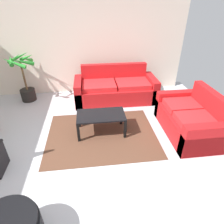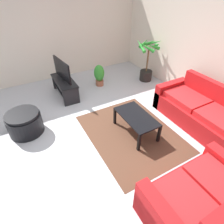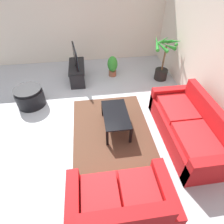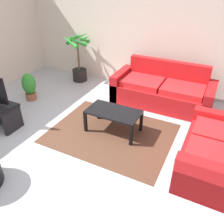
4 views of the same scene
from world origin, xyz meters
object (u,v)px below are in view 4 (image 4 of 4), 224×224
Objects in this scene: couch_loveseat at (217,154)px; potted_palm at (79,61)px; coffee_table at (113,114)px; couch_main at (162,91)px; potted_plant_small at (29,86)px.

potted_palm reaches higher than couch_loveseat.
coffee_table is (-1.80, 0.21, 0.07)m from couch_loveseat.
potted_plant_small is at bearing -156.97° from couch_main.
couch_main is 2.09m from couch_loveseat.
coffee_table is at bearing 173.44° from couch_loveseat.
potted_palm is at bearing 137.80° from coffee_table.
potted_plant_small is (-2.76, -1.17, 0.04)m from couch_main.
coffee_table is at bearing -42.20° from potted_palm.
couch_main is at bearing 128.52° from couch_loveseat.
coffee_table is 2.52m from potted_palm.
couch_main is 2.39m from potted_palm.
couch_main is at bearing 70.86° from coffee_table.
potted_palm is at bearing 152.61° from couch_loveseat.
couch_main is 1.43× the size of couch_loveseat.
couch_main is at bearing -6.33° from potted_palm.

